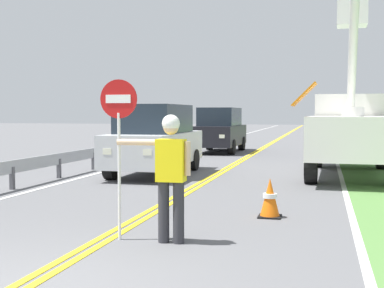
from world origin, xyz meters
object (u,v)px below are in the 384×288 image
flagger_worker (170,170)px  utility_bucket_truck (351,128)px  oncoming_suv_second (220,130)px  traffic_cone_lead (270,198)px  oncoming_suv_nearest (155,139)px  stop_sign_paddle (119,123)px

flagger_worker → utility_bucket_truck: bearing=72.9°
oncoming_suv_second → traffic_cone_lead: oncoming_suv_second is taller
flagger_worker → oncoming_suv_nearest: size_ratio=0.40×
flagger_worker → oncoming_suv_nearest: 8.26m
oncoming_suv_nearest → oncoming_suv_second: same height
oncoming_suv_nearest → oncoming_suv_second: (0.13, 9.36, 0.00)m
traffic_cone_lead → oncoming_suv_second: bearing=104.5°
stop_sign_paddle → utility_bucket_truck: utility_bucket_truck is taller
flagger_worker → stop_sign_paddle: (-0.77, -0.01, 0.66)m
oncoming_suv_second → oncoming_suv_nearest: bearing=-90.8°
oncoming_suv_nearest → flagger_worker: bearing=-70.2°
utility_bucket_truck → oncoming_suv_second: (-5.56, 7.73, -0.35)m
stop_sign_paddle → oncoming_suv_second: stop_sign_paddle is taller
oncoming_suv_second → traffic_cone_lead: size_ratio=6.59×
stop_sign_paddle → utility_bucket_truck: (3.66, 9.41, -0.30)m
oncoming_suv_nearest → oncoming_suv_second: 9.36m
utility_bucket_truck → oncoming_suv_nearest: (-5.69, -1.63, -0.35)m
stop_sign_paddle → utility_bucket_truck: bearing=68.7°
utility_bucket_truck → traffic_cone_lead: bearing=-103.2°
flagger_worker → oncoming_suv_second: oncoming_suv_second is taller
flagger_worker → utility_bucket_truck: utility_bucket_truck is taller
flagger_worker → oncoming_suv_second: (-2.67, 17.13, 0.01)m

